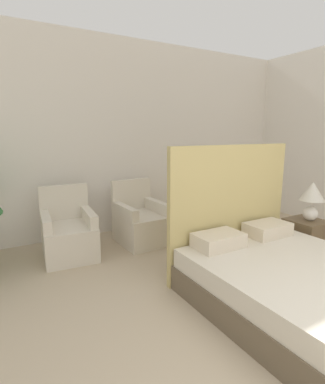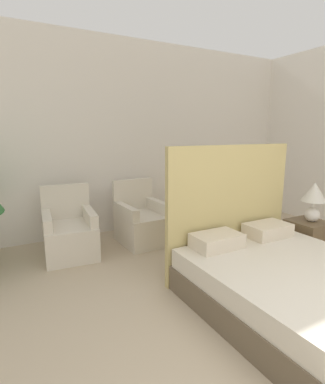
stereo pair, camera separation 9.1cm
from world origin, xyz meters
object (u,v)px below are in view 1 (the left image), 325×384
at_px(armchair_near_window_right, 141,224).
at_px(nightstand, 305,239).
at_px(bed, 303,284).
at_px(armchair_near_window_left, 69,236).
at_px(table_lamp, 312,196).

relative_size(armchair_near_window_right, nightstand, 1.78).
height_order(bed, armchair_near_window_left, bed).
xyz_separation_m(bed, nightstand, (1.07, 0.72, -0.02)).
xyz_separation_m(armchair_near_window_left, nightstand, (2.52, -1.49, -0.02)).
height_order(bed, nightstand, bed).
bearing_deg(table_lamp, bed, -147.14).
relative_size(bed, armchair_near_window_left, 2.42).
relative_size(armchair_near_window_left, table_lamp, 1.82).
relative_size(armchair_near_window_left, armchair_near_window_right, 1.00).
bearing_deg(armchair_near_window_right, nightstand, -46.77).
relative_size(bed, nightstand, 4.30).
distance_m(nightstand, table_lamp, 0.54).
bearing_deg(nightstand, table_lamp, -54.37).
height_order(armchair_near_window_left, armchair_near_window_right, same).
bearing_deg(armchair_near_window_left, nightstand, -25.58).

